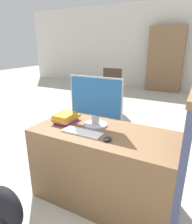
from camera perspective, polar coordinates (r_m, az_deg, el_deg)
The scene contains 11 objects.
ground_plane at distance 2.02m, azimuth -2.37°, elevation -28.40°, with size 20.00×20.00×0.00m, color #BCB7A8.
wall_back at distance 7.13m, azimuth 23.18°, elevation 16.72°, with size 12.00×0.06×2.80m.
desk at distance 1.99m, azimuth 2.18°, elevation -15.23°, with size 1.32×0.63×0.74m.
carrel_divider at distance 1.71m, azimuth 23.71°, elevation -14.15°, with size 0.07×0.56×1.18m.
monitor at distance 1.86m, azimuth -0.15°, elevation 2.93°, with size 0.53×0.23×0.47m.
keyboard at distance 1.78m, azimuth -4.01°, elevation -5.80°, with size 0.37×0.12×0.02m.
mouse at distance 1.64m, azimuth 3.32°, elevation -7.68°, with size 0.06×0.08×0.03m.
book_stack at distance 2.03m, azimuth -8.58°, elevation -1.63°, with size 0.18×0.27×0.09m.
backpack at distance 1.95m, azimuth -24.86°, elevation -24.19°, with size 0.36×0.23×0.42m.
far_chair at distance 4.56m, azimuth 4.02°, elevation 6.51°, with size 0.44×0.44×0.97m.
bookshelf_far at distance 6.96m, azimuth 19.15°, elevation 13.94°, with size 1.09×0.32×2.03m.
Camera 1 is at (0.71, -1.18, 1.48)m, focal length 32.00 mm.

